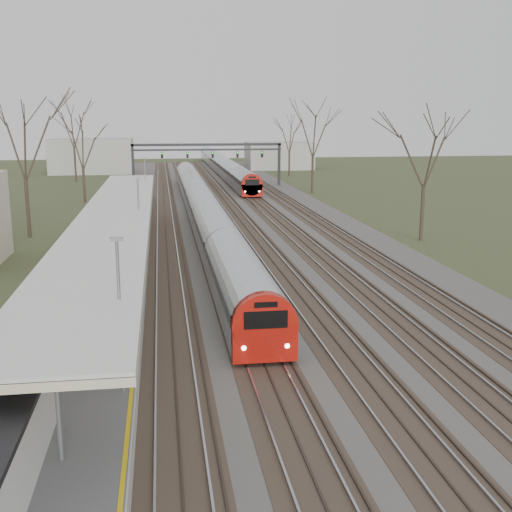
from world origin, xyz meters
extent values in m
cube|color=#474442|center=(0.00, 55.00, 0.05)|extent=(24.00, 160.00, 0.10)
cube|color=#4C3828|center=(-6.00, 55.00, 0.09)|extent=(2.60, 160.00, 0.06)
cube|color=gray|center=(-6.72, 55.00, 0.16)|extent=(0.07, 160.00, 0.12)
cube|color=gray|center=(-5.28, 55.00, 0.16)|extent=(0.07, 160.00, 0.12)
cube|color=#4C3828|center=(-2.50, 55.00, 0.09)|extent=(2.60, 160.00, 0.06)
cube|color=gray|center=(-3.22, 55.00, 0.16)|extent=(0.07, 160.00, 0.12)
cube|color=gray|center=(-1.78, 55.00, 0.16)|extent=(0.07, 160.00, 0.12)
cube|color=#4C3828|center=(1.00, 55.00, 0.09)|extent=(2.60, 160.00, 0.06)
cube|color=gray|center=(0.28, 55.00, 0.16)|extent=(0.07, 160.00, 0.12)
cube|color=gray|center=(1.72, 55.00, 0.16)|extent=(0.07, 160.00, 0.12)
cube|color=#4C3828|center=(4.50, 55.00, 0.09)|extent=(2.60, 160.00, 0.06)
cube|color=gray|center=(3.78, 55.00, 0.16)|extent=(0.07, 160.00, 0.12)
cube|color=gray|center=(5.22, 55.00, 0.16)|extent=(0.07, 160.00, 0.12)
cube|color=#4C3828|center=(8.00, 55.00, 0.09)|extent=(2.60, 160.00, 0.06)
cube|color=gray|center=(7.28, 55.00, 0.16)|extent=(0.07, 160.00, 0.12)
cube|color=gray|center=(8.72, 55.00, 0.16)|extent=(0.07, 160.00, 0.12)
cube|color=#9E9B93|center=(-9.05, 37.50, 0.50)|extent=(3.50, 69.00, 1.00)
cylinder|color=slate|center=(-9.05, 10.00, 2.50)|extent=(0.14, 0.14, 3.00)
cylinder|color=slate|center=(-9.05, 18.00, 2.50)|extent=(0.14, 0.14, 3.00)
cylinder|color=slate|center=(-9.05, 26.00, 2.50)|extent=(0.14, 0.14, 3.00)
cylinder|color=slate|center=(-9.05, 34.00, 2.50)|extent=(0.14, 0.14, 3.00)
cylinder|color=slate|center=(-9.05, 42.00, 2.50)|extent=(0.14, 0.14, 3.00)
cylinder|color=slate|center=(-9.05, 50.00, 2.50)|extent=(0.14, 0.14, 3.00)
cube|color=silver|center=(-9.05, 33.00, 4.05)|extent=(4.10, 50.00, 0.12)
cube|color=beige|center=(-9.05, 33.00, 3.88)|extent=(4.10, 50.00, 0.25)
cube|color=black|center=(-10.00, 85.00, 3.00)|extent=(0.35, 0.35, 6.00)
cube|color=black|center=(10.50, 85.00, 3.00)|extent=(0.35, 0.35, 6.00)
cube|color=black|center=(0.25, 85.00, 5.90)|extent=(21.00, 0.35, 0.35)
cube|color=black|center=(0.25, 85.00, 5.20)|extent=(21.00, 0.25, 0.25)
cube|color=black|center=(-6.00, 84.80, 4.50)|extent=(0.32, 0.22, 0.85)
sphere|color=#0CFF19|center=(-6.00, 84.66, 4.75)|extent=(0.16, 0.16, 0.16)
cube|color=black|center=(-2.50, 84.80, 4.50)|extent=(0.32, 0.22, 0.85)
sphere|color=#0CFF19|center=(-2.50, 84.66, 4.75)|extent=(0.16, 0.16, 0.16)
cube|color=black|center=(1.00, 84.80, 4.50)|extent=(0.32, 0.22, 0.85)
sphere|color=#0CFF19|center=(1.00, 84.66, 4.75)|extent=(0.16, 0.16, 0.16)
cube|color=black|center=(4.50, 84.80, 4.50)|extent=(0.32, 0.22, 0.85)
sphere|color=#0CFF19|center=(4.50, 84.66, 4.75)|extent=(0.16, 0.16, 0.16)
cube|color=black|center=(8.00, 84.80, 4.50)|extent=(0.32, 0.22, 0.85)
sphere|color=#0CFF19|center=(8.00, 84.66, 4.75)|extent=(0.16, 0.16, 0.16)
cylinder|color=#2D231C|center=(-17.00, 48.00, 2.48)|extent=(0.30, 0.30, 4.95)
cylinder|color=#2D231C|center=(14.00, 42.00, 2.25)|extent=(0.30, 0.30, 4.50)
cube|color=#9EA1A8|center=(-2.50, 55.21, 1.10)|extent=(2.55, 75.00, 1.60)
cylinder|color=#9EA1A8|center=(-2.50, 55.21, 1.75)|extent=(2.60, 74.70, 2.60)
cube|color=black|center=(-2.50, 55.21, 1.85)|extent=(2.62, 74.40, 0.55)
cube|color=#A61209|center=(-2.50, 17.81, 1.05)|extent=(2.55, 0.50, 1.50)
cylinder|color=#A61209|center=(-2.50, 17.86, 1.75)|extent=(2.60, 0.60, 2.60)
cube|color=black|center=(-2.50, 17.59, 2.05)|extent=(1.70, 0.12, 0.70)
sphere|color=white|center=(-3.35, 17.61, 0.95)|extent=(0.22, 0.22, 0.22)
sphere|color=white|center=(-1.65, 17.61, 0.95)|extent=(0.22, 0.22, 0.22)
cube|color=black|center=(-2.50, 55.21, 0.17)|extent=(1.80, 74.00, 0.35)
cube|color=#9EA1A8|center=(4.50, 107.77, 1.10)|extent=(2.55, 75.00, 1.60)
cylinder|color=#9EA1A8|center=(4.50, 107.77, 1.75)|extent=(2.60, 74.70, 2.60)
cube|color=black|center=(4.50, 107.77, 1.85)|extent=(2.62, 74.40, 0.55)
cube|color=#A61209|center=(4.50, 70.37, 1.05)|extent=(2.55, 0.50, 1.50)
cylinder|color=#A61209|center=(4.50, 70.42, 1.75)|extent=(2.60, 0.60, 2.60)
cube|color=black|center=(4.50, 70.15, 2.05)|extent=(1.70, 0.12, 0.70)
sphere|color=white|center=(3.65, 70.17, 0.95)|extent=(0.22, 0.22, 0.22)
sphere|color=white|center=(5.35, 70.17, 0.95)|extent=(0.22, 0.22, 0.22)
cube|color=black|center=(4.50, 107.77, 0.17)|extent=(1.80, 74.00, 0.35)
imported|color=#342D59|center=(-8.09, 16.44, 1.79)|extent=(0.48, 0.64, 1.58)
camera|label=1|loc=(-6.32, -5.55, 9.62)|focal=45.00mm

